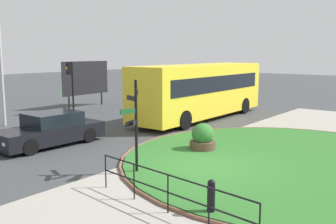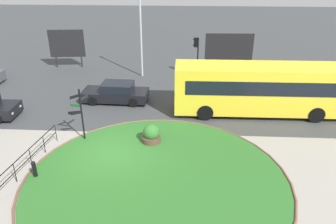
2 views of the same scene
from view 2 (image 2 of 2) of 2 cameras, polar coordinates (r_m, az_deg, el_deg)
ground at (r=17.22m, az=-9.71°, el=-7.29°), size 120.00×120.00×0.00m
sidewalk_paving at (r=15.74m, az=-11.14°, el=-10.82°), size 32.00×8.32×0.02m
grass_island at (r=15.16m, az=-2.01°, el=-11.65°), size 11.83×11.83×0.10m
grass_kerb_ring at (r=15.16m, az=-2.01°, el=-11.64°), size 12.14×12.14×0.11m
signpost_directional at (r=18.06m, az=-15.10°, el=0.09°), size 0.91×1.02×3.04m
bollard_foreground at (r=16.25m, az=-22.26°, el=-9.25°), size 0.19×0.19×0.89m
railing_grass_edge at (r=17.04m, az=-22.92°, el=-6.94°), size 0.64×5.02×0.99m
bus_yellow at (r=21.51m, az=15.55°, el=3.99°), size 10.64×2.70×3.19m
car_near_lane at (r=23.18m, az=-9.06°, el=3.31°), size 4.60×2.00×1.39m
traffic_light_near at (r=27.69m, az=4.96°, el=11.02°), size 0.49×0.30×3.32m
lamppost_tall at (r=27.40m, az=-4.78°, el=14.33°), size 0.32×0.32×7.52m
billboard_left at (r=31.63m, az=-17.22°, el=11.25°), size 3.15×0.53×3.46m
billboard_right at (r=30.03m, az=10.60°, el=11.03°), size 4.25×0.31×3.28m
planter_near_signpost at (r=17.73m, az=-2.95°, el=-4.03°), size 1.03×1.03×1.13m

